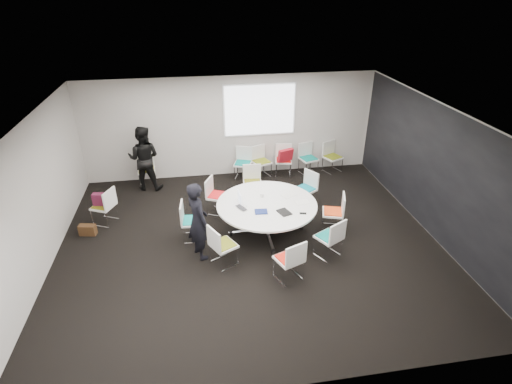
{
  "coord_description": "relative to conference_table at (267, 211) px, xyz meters",
  "views": [
    {
      "loc": [
        -1.0,
        -6.98,
        5.02
      ],
      "look_at": [
        0.2,
        0.4,
        1.0
      ],
      "focal_mm": 28.0,
      "sensor_mm": 36.0,
      "label": 1
    }
  ],
  "objects": [
    {
      "name": "room_shell",
      "position": [
        -0.33,
        -0.34,
        0.87
      ],
      "size": [
        8.08,
        7.08,
        2.88
      ],
      "color": "black",
      "rests_on": "ground"
    },
    {
      "name": "conference_table",
      "position": [
        0.0,
        0.0,
        0.0
      ],
      "size": [
        2.17,
        2.17,
        0.73
      ],
      "color": "silver",
      "rests_on": "ground"
    },
    {
      "name": "projection_screen",
      "position": [
        0.37,
        3.12,
        1.32
      ],
      "size": [
        1.9,
        0.03,
        1.35
      ],
      "primitive_type": "cube",
      "color": "white",
      "rests_on": "room_shell"
    },
    {
      "name": "chair_ring_a",
      "position": [
        1.48,
        -0.13,
        -0.26
      ],
      "size": [
        0.57,
        0.57,
        0.88
      ],
      "rotation": [
        0.0,
        0.0,
        1.27
      ],
      "color": "silver",
      "rests_on": "ground"
    },
    {
      "name": "chair_ring_b",
      "position": [
        1.16,
        1.02,
        -0.26
      ],
      "size": [
        0.62,
        0.63,
        0.88
      ],
      "rotation": [
        0.0,
        0.0,
        2.13
      ],
      "color": "silver",
      "rests_on": "ground"
    },
    {
      "name": "chair_ring_c",
      "position": [
        -0.07,
        1.56,
        -0.26
      ],
      "size": [
        0.49,
        0.48,
        0.88
      ],
      "rotation": [
        0.0,
        0.0,
        3.06
      ],
      "color": "silver",
      "rests_on": "ground"
    },
    {
      "name": "chair_ring_d",
      "position": [
        -1.0,
        1.04,
        -0.26
      ],
      "size": [
        0.6,
        0.61,
        0.88
      ],
      "rotation": [
        0.0,
        0.0,
        4.28
      ],
      "color": "silver",
      "rests_on": "ground"
    },
    {
      "name": "chair_ring_e",
      "position": [
        -1.62,
        0.0,
        -0.26
      ],
      "size": [
        0.48,
        0.5,
        0.88
      ],
      "rotation": [
        0.0,
        0.0,
        4.63
      ],
      "color": "silver",
      "rests_on": "ground"
    },
    {
      "name": "chair_ring_f",
      "position": [
        -1.05,
        -0.97,
        -0.26
      ],
      "size": [
        0.61,
        0.62,
        0.88
      ],
      "rotation": [
        0.0,
        0.0,
        5.2
      ],
      "color": "silver",
      "rests_on": "ground"
    },
    {
      "name": "chair_ring_g",
      "position": [
        0.13,
        -1.61,
        -0.26
      ],
      "size": [
        0.6,
        0.59,
        0.88
      ],
      "rotation": [
        0.0,
        0.0,
        6.67
      ],
      "color": "silver",
      "rests_on": "ground"
    },
    {
      "name": "chair_ring_h",
      "position": [
        1.08,
        -1.05,
        -0.26
      ],
      "size": [
        0.62,
        0.62,
        0.88
      ],
      "rotation": [
        0.0,
        0.0,
        6.79
      ],
      "color": "silver",
      "rests_on": "ground"
    },
    {
      "name": "chair_back_a",
      "position": [
        -0.15,
        2.8,
        -0.26
      ],
      "size": [
        0.58,
        0.57,
        0.88
      ],
      "rotation": [
        0.0,
        0.0,
        2.81
      ],
      "color": "silver",
      "rests_on": "ground"
    },
    {
      "name": "chair_back_b",
      "position": [
        0.37,
        2.82,
        -0.26
      ],
      "size": [
        0.59,
        0.59,
        0.88
      ],
      "rotation": [
        0.0,
        0.0,
        3.52
      ],
      "color": "silver",
      "rests_on": "ground"
    },
    {
      "name": "chair_back_c",
      "position": [
        1.02,
        2.83,
        -0.26
      ],
      "size": [
        0.54,
        0.53,
        0.88
      ],
      "rotation": [
        0.0,
        0.0,
        2.94
      ],
      "color": "silver",
      "rests_on": "ground"
    },
    {
      "name": "chair_back_d",
      "position": [
        1.75,
        2.83,
        -0.26
      ],
      "size": [
        0.57,
        0.56,
        0.88
      ],
      "rotation": [
        0.0,
        0.0,
        3.43
      ],
      "color": "silver",
      "rests_on": "ground"
    },
    {
      "name": "chair_back_e",
      "position": [
        2.47,
        2.82,
        -0.26
      ],
      "size": [
        0.6,
        0.6,
        0.88
      ],
      "rotation": [
        0.0,
        0.0,
        3.56
      ],
      "color": "silver",
      "rests_on": "ground"
    },
    {
      "name": "chair_spare_left",
      "position": [
        -3.59,
        0.96,
        -0.26
      ],
      "size": [
        0.6,
        0.61,
        0.88
      ],
      "rotation": [
        0.0,
        0.0,
        1.14
      ],
      "color": "silver",
      "rests_on": "ground"
    },
    {
      "name": "chair_person_back",
      "position": [
        -2.78,
        2.78,
        -0.26
      ],
      "size": [
        0.49,
        0.48,
        0.88
      ],
      "rotation": [
        0.0,
        0.0,
        3.22
      ],
      "color": "silver",
      "rests_on": "ground"
    },
    {
      "name": "person_main",
      "position": [
        -1.49,
        -0.62,
        0.29
      ],
      "size": [
        0.61,
        0.71,
        1.65
      ],
      "primitive_type": "imported",
      "rotation": [
        0.0,
        0.0,
        2.0
      ],
      "color": "black",
      "rests_on": "ground"
    },
    {
      "name": "person_back",
      "position": [
        -2.78,
        2.62,
        0.33
      ],
      "size": [
        0.96,
        0.81,
        1.73
      ],
      "primitive_type": "imported",
      "rotation": [
        0.0,
        0.0,
        2.94
      ],
      "color": "black",
      "rests_on": "ground"
    },
    {
      "name": "laptop",
      "position": [
        -0.53,
        -0.09,
        0.21
      ],
      "size": [
        0.3,
        0.34,
        0.02
      ],
      "primitive_type": "imported",
      "rotation": [
        0.0,
        0.0,
        2.06
      ],
      "color": "#333338",
      "rests_on": "conference_table"
    },
    {
      "name": "laptop_lid",
      "position": [
        -0.57,
        0.14,
        0.33
      ],
      "size": [
        0.04,
        0.3,
        0.22
      ],
      "primitive_type": "cube",
      "rotation": [
        0.0,
        0.0,
        1.66
      ],
      "color": "silver",
      "rests_on": "conference_table"
    },
    {
      "name": "notebook_black",
      "position": [
        0.28,
        -0.43,
        0.21
      ],
      "size": [
        0.31,
        0.36,
        0.02
      ],
      "primitive_type": "cube",
      "rotation": [
        0.0,
        0.0,
        0.35
      ],
      "color": "black",
      "rests_on": "conference_table"
    },
    {
      "name": "tablet_folio",
      "position": [
        -0.18,
        -0.33,
        0.21
      ],
      "size": [
        0.27,
        0.22,
        0.03
      ],
      "primitive_type": "cube",
      "rotation": [
        0.0,
        0.0,
        -0.08
      ],
      "color": "navy",
      "rests_on": "conference_table"
    },
    {
      "name": "papers_right",
      "position": [
        0.55,
        0.28,
        0.2
      ],
      "size": [
        0.36,
        0.32,
        0.0
      ],
      "primitive_type": "cube",
      "rotation": [
        0.0,
        0.0,
        0.47
      ],
      "color": "silver",
      "rests_on": "conference_table"
    },
    {
      "name": "papers_front",
      "position": [
        0.77,
        -0.06,
        0.2
      ],
      "size": [
        0.32,
        0.24,
        0.0
      ],
      "primitive_type": "cube",
      "rotation": [
        0.0,
        0.0,
        0.12
      ],
      "color": "white",
      "rests_on": "conference_table"
    },
    {
      "name": "cup",
      "position": [
        -0.05,
        0.31,
        0.24
      ],
      "size": [
        0.08,
        0.08,
        0.09
      ],
      "primitive_type": "cylinder",
      "color": "white",
      "rests_on": "conference_table"
    },
    {
      "name": "phone",
      "position": [
        0.66,
        -0.53,
        0.2
      ],
      "size": [
        0.15,
        0.1,
        0.01
      ],
      "primitive_type": "cube",
      "rotation": [
        0.0,
        0.0,
        -0.23
      ],
      "color": "black",
      "rests_on": "conference_table"
    },
    {
      "name": "maroon_bag",
      "position": [
        -3.6,
        0.97,
        0.09
      ],
      "size": [
        0.42,
        0.21,
        0.28
      ],
      "primitive_type": "cube",
      "rotation": [
        0.0,
        0.0,
        -0.19
      ],
      "color": "#581731",
      "rests_on": "chair_spare_left"
    },
    {
      "name": "brown_bag",
      "position": [
        -3.92,
        0.53,
        -0.41
      ],
      "size": [
        0.38,
        0.23,
        0.24
      ],
      "primitive_type": "cube",
      "rotation": [
        0.0,
        0.0,
        -0.2
      ],
      "color": "#3C2513",
      "rests_on": "ground"
    },
    {
      "name": "red_jacket",
      "position": [
        1.01,
        2.6,
        0.17
      ],
      "size": [
        0.47,
        0.3,
        0.36
      ],
      "primitive_type": "cube",
      "rotation": [
        0.17,
        0.0,
        0.35
      ],
      "color": "#A81421",
      "rests_on": "chair_back_c"
    }
  ]
}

